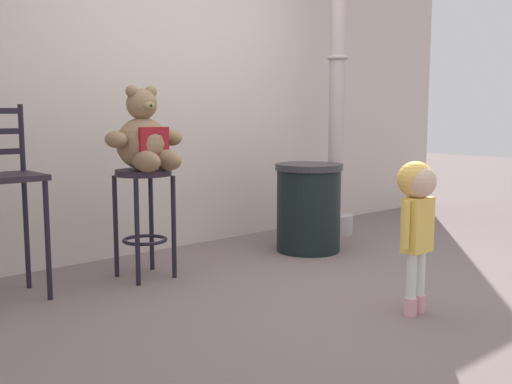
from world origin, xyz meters
The scene contains 8 objects.
ground_plane centered at (0.00, 0.00, 0.00)m, with size 24.00×24.00×0.00m, color #725F5F.
building_wall centered at (0.00, 1.80, 1.63)m, with size 7.31×0.30×3.27m, color beige.
bar_stool_with_teddy centered at (-0.75, 1.00, 0.53)m, with size 0.38×0.38×0.74m.
teddy_bear centered at (-0.75, 0.97, 0.94)m, with size 0.54×0.49×0.56m.
child_walking centered at (-0.03, -0.66, 0.62)m, with size 0.27×0.22×0.86m.
trash_bin centered at (0.66, 0.81, 0.36)m, with size 0.55×0.55×0.71m.
lamppost centered at (1.36, 1.14, 1.10)m, with size 0.34×0.34×2.78m.
bar_chair_empty centered at (-1.62, 1.14, 0.67)m, with size 0.39×0.39×1.17m.
Camera 1 is at (-2.88, -2.52, 1.12)m, focal length 42.53 mm.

